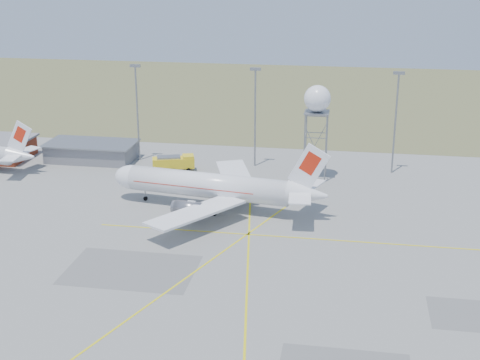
# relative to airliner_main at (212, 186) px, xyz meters

# --- Properties ---
(ground) EXTENTS (400.00, 400.00, 0.00)m
(ground) POSITION_rel_airliner_main_xyz_m (13.72, -40.28, -4.05)
(ground) COLOR gray
(ground) RESTS_ON ground
(grass_strip) EXTENTS (400.00, 120.00, 0.03)m
(grass_strip) POSITION_rel_airliner_main_xyz_m (13.72, 99.72, -4.03)
(grass_strip) COLOR #576135
(grass_strip) RESTS_ON ground
(building_grey) EXTENTS (19.00, 10.00, 3.90)m
(building_grey) POSITION_rel_airliner_main_xyz_m (-31.28, 23.72, -2.07)
(building_grey) COLOR slate
(building_grey) RESTS_ON ground
(mast_a) EXTENTS (2.20, 0.50, 20.50)m
(mast_a) POSITION_rel_airliner_main_xyz_m (-21.28, 25.72, 8.02)
(mast_a) COLOR gray
(mast_a) RESTS_ON ground
(mast_b) EXTENTS (2.20, 0.50, 20.50)m
(mast_b) POSITION_rel_airliner_main_xyz_m (3.72, 25.72, 8.02)
(mast_b) COLOR gray
(mast_b) RESTS_ON ground
(mast_c) EXTENTS (2.20, 0.50, 20.50)m
(mast_c) POSITION_rel_airliner_main_xyz_m (31.72, 25.72, 8.02)
(mast_c) COLOR gray
(mast_c) RESTS_ON ground
(airliner_main) EXTENTS (38.78, 37.37, 13.21)m
(airliner_main) POSITION_rel_airliner_main_xyz_m (0.00, 0.00, 0.00)
(airliner_main) COLOR white
(airliner_main) RESTS_ON ground
(radar_tower) EXTENTS (5.11, 5.11, 18.51)m
(radar_tower) POSITION_rel_airliner_main_xyz_m (16.55, 19.42, 6.34)
(radar_tower) COLOR gray
(radar_tower) RESTS_ON ground
(fire_truck) EXTENTS (8.86, 5.22, 3.37)m
(fire_truck) POSITION_rel_airliner_main_xyz_m (-11.74, 19.12, -2.43)
(fire_truck) COLOR yellow
(fire_truck) RESTS_ON ground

